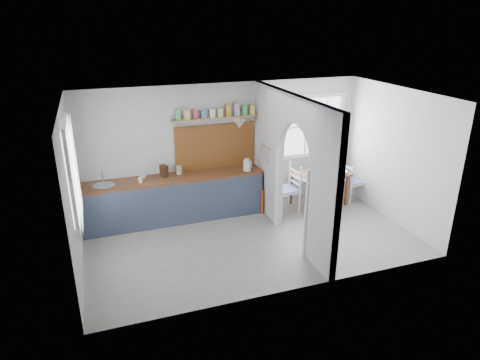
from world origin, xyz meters
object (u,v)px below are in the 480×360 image
object	(u,v)px
chair_right	(353,182)
vase	(320,166)
dining_table	(319,189)
chair_left	(286,189)
kettle	(247,165)

from	to	relation	value
chair_right	vase	bearing A→B (deg)	68.66
dining_table	chair_left	xyz separation A→B (m)	(-0.82, -0.10, 0.15)
vase	kettle	bearing A→B (deg)	-179.24
chair_left	chair_right	size ratio (longest dim) A/B	1.15
chair_right	kettle	bearing A→B (deg)	81.93
vase	chair_left	bearing A→B (deg)	-162.33
kettle	chair_right	bearing A→B (deg)	-27.43
dining_table	vase	bearing A→B (deg)	52.91
dining_table	chair_left	bearing A→B (deg)	177.66
dining_table	kettle	world-z (taller)	kettle
dining_table	chair_left	distance (m)	0.84
chair_right	chair_left	bearing A→B (deg)	89.19
chair_left	chair_right	world-z (taller)	chair_left
kettle	vase	world-z (taller)	kettle
chair_right	dining_table	bearing A→B (deg)	84.55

